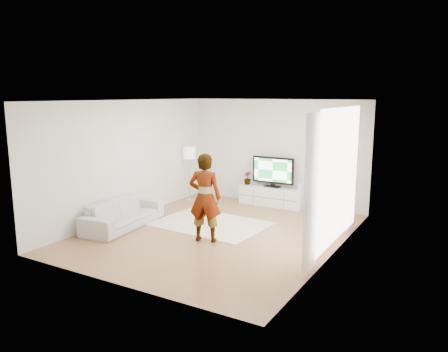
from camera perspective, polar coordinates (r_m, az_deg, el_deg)
The scene contains 17 objects.
floor at distance 9.44m, azimuth -0.83°, elevation -7.43°, with size 6.00×6.00×0.00m, color #AE7E4E.
ceiling at distance 8.98m, azimuth -0.88°, elevation 9.82°, with size 6.00×6.00×0.00m, color white.
wall_left at distance 10.60m, azimuth -12.51°, elevation 2.10°, with size 0.02×6.00×2.80m, color silver.
wall_right at distance 8.12m, azimuth 14.43°, elevation -0.55°, with size 0.02×6.00×2.80m, color silver.
wall_back at distance 11.75m, azimuth 6.74°, elevation 3.09°, with size 5.00×0.02×2.80m, color silver.
wall_front at distance 6.77m, azimuth -14.10°, elevation -2.74°, with size 5.00×0.02×2.80m, color silver.
window at distance 8.40m, azimuth 14.88°, elevation 0.15°, with size 0.01×2.60×2.50m, color white.
curtain_near at distance 7.22m, azimuth 11.46°, elevation -2.20°, with size 0.04×0.70×2.60m, color white.
curtain_far at distance 9.68m, azimuth 16.47°, elevation 0.82°, with size 0.04×0.70×2.60m, color white.
media_console at distance 11.73m, azimuth 6.30°, elevation -2.64°, with size 1.75×0.50×0.49m.
television at distance 11.62m, azimuth 6.42°, elevation 0.68°, with size 1.16×0.23×0.81m.
game_console at distance 11.38m, azimuth 9.86°, elevation -1.37°, with size 0.07×0.15×0.20m.
potted_plant at distance 11.96m, azimuth 3.08°, elevation -0.27°, with size 0.20×0.20×0.35m, color #3F7238.
rug at distance 10.06m, azimuth -1.84°, elevation -6.25°, with size 2.48×1.79×0.01m, color #F0E7CD.
player at distance 8.70m, azimuth -2.50°, elevation -2.83°, with size 0.65×0.43×1.79m, color #334772.
sofa at distance 10.03m, azimuth -13.02°, elevation -4.80°, with size 2.09×0.82×0.61m, color beige.
floor_lamp at distance 12.09m, azimuth -4.54°, elevation 2.72°, with size 0.33×0.33×1.50m.
Camera 1 is at (4.64, -7.69, 2.93)m, focal length 35.00 mm.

